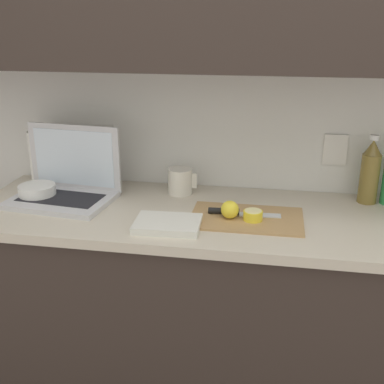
# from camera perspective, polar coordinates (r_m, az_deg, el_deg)

# --- Properties ---
(wall_back) EXTENTS (5.20, 0.38, 2.60)m
(wall_back) POSITION_cam_1_polar(r_m,az_deg,el_deg) (1.82, 13.48, 18.34)
(wall_back) COLOR white
(wall_back) RESTS_ON ground_plane
(counter_unit) EXTENTS (2.38, 0.59, 0.93)m
(counter_unit) POSITION_cam_1_polar(r_m,az_deg,el_deg) (1.95, 11.85, -15.42)
(counter_unit) COLOR #332823
(counter_unit) RESTS_ON ground_plane
(laptop) EXTENTS (0.41, 0.30, 0.28)m
(laptop) POSITION_cam_1_polar(r_m,az_deg,el_deg) (1.92, -14.66, 1.08)
(laptop) COLOR silver
(laptop) RESTS_ON counter_unit
(cutting_board) EXTENTS (0.39, 0.25, 0.01)m
(cutting_board) POSITION_cam_1_polar(r_m,az_deg,el_deg) (1.69, 6.47, -3.10)
(cutting_board) COLOR tan
(cutting_board) RESTS_ON counter_unit
(knife) EXTENTS (0.26, 0.04, 0.02)m
(knife) POSITION_cam_1_polar(r_m,az_deg,el_deg) (1.71, 4.77, -2.37)
(knife) COLOR silver
(knife) RESTS_ON cutting_board
(lemon_half_cut) EXTENTS (0.07, 0.07, 0.04)m
(lemon_half_cut) POSITION_cam_1_polar(r_m,az_deg,el_deg) (1.66, 7.23, -2.75)
(lemon_half_cut) COLOR yellow
(lemon_half_cut) RESTS_ON cutting_board
(lemon_whole_beside) EXTENTS (0.06, 0.06, 0.06)m
(lemon_whole_beside) POSITION_cam_1_polar(r_m,az_deg,el_deg) (1.67, 4.52, -2.09)
(lemon_whole_beside) COLOR yellow
(lemon_whole_beside) RESTS_ON cutting_board
(bottle_oil_tall) EXTENTS (0.07, 0.07, 0.26)m
(bottle_oil_tall) POSITION_cam_1_polar(r_m,az_deg,el_deg) (1.92, 20.34, 2.22)
(bottle_oil_tall) COLOR olive
(bottle_oil_tall) RESTS_ON counter_unit
(measuring_cup) EXTENTS (0.12, 0.10, 0.10)m
(measuring_cup) POSITION_cam_1_polar(r_m,az_deg,el_deg) (1.91, -1.40, 1.29)
(measuring_cup) COLOR silver
(measuring_cup) RESTS_ON counter_unit
(bowl_white) EXTENTS (0.14, 0.14, 0.06)m
(bowl_white) POSITION_cam_1_polar(r_m,az_deg,el_deg) (1.94, -17.86, -0.05)
(bowl_white) COLOR white
(bowl_white) RESTS_ON counter_unit
(paper_towel_roll) EXTENTS (0.10, 0.10, 0.23)m
(paper_towel_roll) POSITION_cam_1_polar(r_m,az_deg,el_deg) (2.11, -17.31, 3.92)
(paper_towel_roll) COLOR white
(paper_towel_roll) RESTS_ON counter_unit
(dish_towel) EXTENTS (0.23, 0.17, 0.02)m
(dish_towel) POSITION_cam_1_polar(r_m,az_deg,el_deg) (1.62, -2.90, -3.80)
(dish_towel) COLOR silver
(dish_towel) RESTS_ON counter_unit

